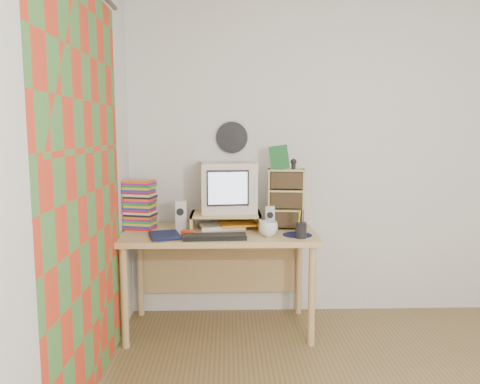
{
  "coord_description": "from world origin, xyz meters",
  "views": [
    {
      "loc": [
        -0.97,
        -1.99,
        1.48
      ],
      "look_at": [
        -0.88,
        1.33,
        1.05
      ],
      "focal_mm": 35.0,
      "sensor_mm": 36.0,
      "label": 1
    }
  ],
  "objects": [
    {
      "name": "red_box",
      "position": [
        -1.25,
        1.22,
        0.77
      ],
      "size": [
        0.09,
        0.07,
        0.04
      ],
      "primitive_type": "cube",
      "rotation": [
        0.0,
        0.0,
        -0.21
      ],
      "color": "red",
      "rests_on": "desk"
    },
    {
      "name": "speaker_left",
      "position": [
        -1.31,
        1.45,
        0.86
      ],
      "size": [
        0.09,
        0.09,
        0.22
      ],
      "primitive_type": "cube",
      "rotation": [
        0.0,
        0.0,
        0.13
      ],
      "color": "silver",
      "rests_on": "desk"
    },
    {
      "name": "speaker_right",
      "position": [
        -0.65,
        1.42,
        0.84
      ],
      "size": [
        0.07,
        0.07,
        0.18
      ],
      "primitive_type": "cube",
      "rotation": [
        0.0,
        0.0,
        0.02
      ],
      "color": "silver",
      "rests_on": "desk"
    },
    {
      "name": "mug",
      "position": [
        -0.68,
        1.21,
        0.8
      ],
      "size": [
        0.16,
        0.16,
        0.1
      ],
      "primitive_type": "imported",
      "rotation": [
        0.0,
        0.0,
        -0.3
      ],
      "color": "silver",
      "rests_on": "desk"
    },
    {
      "name": "mousepad",
      "position": [
        -0.47,
        1.24,
        0.75
      ],
      "size": [
        0.23,
        0.23,
        0.0
      ],
      "primitive_type": "cylinder",
      "rotation": [
        0.0,
        0.0,
        -0.14
      ],
      "color": "#111038",
      "rests_on": "desk"
    },
    {
      "name": "curtain",
      "position": [
        -1.71,
        0.48,
        1.15
      ],
      "size": [
        0.0,
        2.2,
        2.2
      ],
      "primitive_type": "plane",
      "rotation": [
        1.57,
        0.0,
        1.57
      ],
      "color": "red",
      "rests_on": "left_wall"
    },
    {
      "name": "dvd_stack",
      "position": [
        -1.62,
        1.49,
        0.9
      ],
      "size": [
        0.24,
        0.2,
        0.3
      ],
      "primitive_type": null,
      "rotation": [
        0.0,
        0.0,
        -0.24
      ],
      "color": "brown",
      "rests_on": "desk"
    },
    {
      "name": "left_wall",
      "position": [
        -1.75,
        0.0,
        1.25
      ],
      "size": [
        0.0,
        3.5,
        3.5
      ],
      "primitive_type": "plane",
      "rotation": [
        1.57,
        0.0,
        1.57
      ],
      "color": "silver",
      "rests_on": "floor"
    },
    {
      "name": "cd_rack",
      "position": [
        -0.53,
        1.47,
        0.98
      ],
      "size": [
        0.29,
        0.18,
        0.45
      ],
      "primitive_type": "cube",
      "rotation": [
        0.0,
        0.0,
        -0.12
      ],
      "color": "tan",
      "rests_on": "desk"
    },
    {
      "name": "papers",
      "position": [
        -0.96,
        1.51,
        0.77
      ],
      "size": [
        0.37,
        0.3,
        0.04
      ],
      "primitive_type": null,
      "rotation": [
        0.0,
        0.0,
        0.19
      ],
      "color": "white",
      "rests_on": "desk"
    },
    {
      "name": "game_box",
      "position": [
        -0.58,
        1.45,
        1.29
      ],
      "size": [
        0.14,
        0.05,
        0.18
      ],
      "primitive_type": "cube",
      "rotation": [
        0.0,
        0.0,
        -0.18
      ],
      "color": "#1A5E29",
      "rests_on": "cd_rack"
    },
    {
      "name": "back_wall",
      "position": [
        0.0,
        1.75,
        1.25
      ],
      "size": [
        3.5,
        0.0,
        3.5
      ],
      "primitive_type": "plane",
      "rotation": [
        1.57,
        0.0,
        0.0
      ],
      "color": "silver",
      "rests_on": "floor"
    },
    {
      "name": "keyboard",
      "position": [
        -1.05,
        1.14,
        0.76
      ],
      "size": [
        0.44,
        0.16,
        0.03
      ],
      "primitive_type": "cube",
      "rotation": [
        0.0,
        0.0,
        0.05
      ],
      "color": "black",
      "rests_on": "desk"
    },
    {
      "name": "webcam",
      "position": [
        -0.48,
        1.46,
        1.24
      ],
      "size": [
        0.05,
        0.05,
        0.08
      ],
      "primitive_type": null,
      "rotation": [
        0.0,
        0.0,
        -0.03
      ],
      "color": "black",
      "rests_on": "cd_rack"
    },
    {
      "name": "desk",
      "position": [
        -1.03,
        1.44,
        0.62
      ],
      "size": [
        1.4,
        0.7,
        0.75
      ],
      "color": "tan",
      "rests_on": "floor"
    },
    {
      "name": "diary",
      "position": [
        -1.5,
        1.18,
        0.77
      ],
      "size": [
        0.28,
        0.24,
        0.05
      ],
      "primitive_type": "imported",
      "rotation": [
        0.0,
        0.0,
        0.27
      ],
      "color": "#0F163A",
      "rests_on": "desk"
    },
    {
      "name": "wall_disc",
      "position": [
        -0.93,
        1.73,
        1.43
      ],
      "size": [
        0.25,
        0.02,
        0.25
      ],
      "primitive_type": "cylinder",
      "rotation": [
        1.57,
        0.0,
        0.0
      ],
      "color": "black",
      "rests_on": "back_wall"
    },
    {
      "name": "crt_monitor",
      "position": [
        -0.96,
        1.53,
        1.06
      ],
      "size": [
        0.44,
        0.44,
        0.38
      ],
      "primitive_type": "cube",
      "rotation": [
        0.0,
        0.0,
        0.12
      ],
      "color": "beige",
      "rests_on": "monitor_riser"
    },
    {
      "name": "monitor_riser",
      "position": [
        -0.98,
        1.48,
        0.84
      ],
      "size": [
        0.52,
        0.3,
        0.12
      ],
      "color": "tan",
      "rests_on": "desk"
    },
    {
      "name": "pen_cup",
      "position": [
        -0.46,
        1.15,
        0.83
      ],
      "size": [
        0.08,
        0.08,
        0.15
      ],
      "primitive_type": null,
      "rotation": [
        0.0,
        0.0,
        0.09
      ],
      "color": "black",
      "rests_on": "desk"
    }
  ]
}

